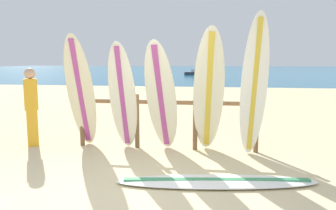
{
  "coord_description": "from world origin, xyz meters",
  "views": [
    {
      "loc": [
        1.17,
        -3.91,
        1.75
      ],
      "look_at": [
        0.18,
        2.71,
        0.84
      ],
      "focal_mm": 35.26,
      "sensor_mm": 36.0,
      "label": 1
    }
  ],
  "objects": [
    {
      "name": "surfboard_leaning_center_right",
      "position": [
        1.81,
        2.01,
        1.28
      ],
      "size": [
        0.55,
        0.73,
        2.56
      ],
      "color": "white",
      "rests_on": "ground"
    },
    {
      "name": "surfboard_leaning_center_left",
      "position": [
        0.15,
        2.05,
        1.06
      ],
      "size": [
        0.67,
        1.04,
        2.11
      ],
      "color": "silver",
      "rests_on": "ground"
    },
    {
      "name": "ground_plane",
      "position": [
        0.0,
        0.0,
        0.0
      ],
      "size": [
        120.0,
        120.0,
        0.0
      ],
      "primitive_type": "plane",
      "color": "beige"
    },
    {
      "name": "surfboard_rack",
      "position": [
        0.18,
        2.41,
        0.7
      ],
      "size": [
        3.59,
        0.09,
        1.08
      ],
      "color": "brown",
      "rests_on": "ground"
    },
    {
      "name": "surfboard_lying_on_sand",
      "position": [
        1.19,
        0.65,
        0.04
      ],
      "size": [
        2.93,
        0.98,
        0.08
      ],
      "color": "white",
      "rests_on": "ground"
    },
    {
      "name": "beachgoer_standing",
      "position": [
        -2.55,
        2.22,
        0.88
      ],
      "size": [
        0.3,
        0.27,
        1.6
      ],
      "color": "gold",
      "rests_on": "ground"
    },
    {
      "name": "surfboard_leaning_center",
      "position": [
        1.02,
        2.07,
        1.16
      ],
      "size": [
        0.66,
        1.15,
        2.32
      ],
      "color": "silver",
      "rests_on": "ground"
    },
    {
      "name": "surfboard_leaning_left",
      "position": [
        -0.62,
        2.16,
        1.05
      ],
      "size": [
        0.55,
        0.69,
        2.1
      ],
      "color": "silver",
      "rests_on": "ground"
    },
    {
      "name": "surfboard_leaning_far_left",
      "position": [
        -1.44,
        2.12,
        1.12
      ],
      "size": [
        0.61,
        1.01,
        2.24
      ],
      "color": "beige",
      "rests_on": "ground"
    },
    {
      "name": "ocean_water",
      "position": [
        0.0,
        58.0,
        0.0
      ],
      "size": [
        120.0,
        80.0,
        0.01
      ],
      "primitive_type": "cube",
      "color": "#196B93",
      "rests_on": "ground"
    },
    {
      "name": "small_boat_offshore",
      "position": [
        -1.5,
        35.88,
        0.26
      ],
      "size": [
        2.53,
        0.89,
        0.71
      ],
      "color": "#333842",
      "rests_on": "ocean_water"
    }
  ]
}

